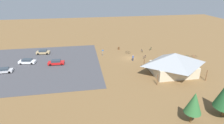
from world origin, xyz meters
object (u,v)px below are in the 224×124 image
object	(u,v)px
bicycle_red_lone_west	(194,56)
car_white_mid_lot	(27,61)
car_tan_aisle_side	(43,52)
visitor_near_lot	(172,56)
bicycle_black_by_bin	(128,52)
bike_pavilion	(174,63)
bicycle_silver_trailside	(187,62)
trash_bin	(119,48)
pine_far_east	(194,103)
car_red_near_entry	(56,62)
car_silver_end_stall	(4,70)
bicycle_teal_edge_north	(187,56)
bicycle_orange_yard_right	(161,59)
bicycle_white_mid_cluster	(189,61)
bicycle_blue_near_porch	(142,51)
bicycle_green_yard_left	(151,49)
bicycle_purple_yard_front	(144,57)
visitor_at_bikes	(133,58)
lot_sign	(103,52)

from	to	relation	value
bicycle_red_lone_west	car_white_mid_lot	world-z (taller)	car_white_mid_lot
car_tan_aisle_side	visitor_near_lot	xyz separation A→B (m)	(-39.93, 11.48, 0.21)
bicycle_black_by_bin	visitor_near_lot	xyz separation A→B (m)	(-12.34, 7.25, 0.55)
bicycle_red_lone_west	visitor_near_lot	bearing A→B (deg)	0.56
bike_pavilion	bicycle_silver_trailside	distance (m)	9.70
trash_bin	car_tan_aisle_side	world-z (taller)	car_tan_aisle_side
pine_far_east	car_red_near_entry	distance (m)	38.06
bicycle_red_lone_west	car_silver_end_stall	size ratio (longest dim) A/B	0.28
bicycle_red_lone_west	bicycle_teal_edge_north	bearing A→B (deg)	-8.03
pine_far_east	car_tan_aisle_side	bearing A→B (deg)	-52.57
pine_far_east	bicycle_black_by_bin	bearing A→B (deg)	-86.49
bicycle_red_lone_west	bicycle_orange_yard_right	xyz separation A→B (m)	(11.23, 0.15, -0.02)
bicycle_orange_yard_right	bicycle_black_by_bin	bearing A→B (deg)	-40.59
bicycle_orange_yard_right	bicycle_teal_edge_north	world-z (taller)	bicycle_teal_edge_north
bike_pavilion	bicycle_orange_yard_right	world-z (taller)	bike_pavilion
bicycle_white_mid_cluster	bicycle_silver_trailside	bearing A→B (deg)	43.37
bicycle_teal_edge_north	bicycle_red_lone_west	bearing A→B (deg)	171.97
pine_far_east	car_red_near_entry	world-z (taller)	pine_far_east
bicycle_blue_near_porch	bicycle_orange_yard_right	bearing A→B (deg)	112.31
bicycle_orange_yard_right	bicycle_teal_edge_north	distance (m)	9.11
car_tan_aisle_side	bicycle_white_mid_cluster	bearing A→B (deg)	161.81
bicycle_green_yard_left	bicycle_blue_near_porch	bearing A→B (deg)	22.97
trash_bin	car_white_mid_lot	bearing A→B (deg)	15.67
bicycle_purple_yard_front	bicycle_blue_near_porch	world-z (taller)	bicycle_blue_near_porch
bicycle_red_lone_west	bicycle_black_by_bin	world-z (taller)	bicycle_black_by_bin
bicycle_red_lone_west	visitor_at_bikes	size ratio (longest dim) A/B	0.69
trash_bin	car_silver_end_stall	bearing A→B (deg)	21.95
bicycle_white_mid_cluster	lot_sign	bearing A→B (deg)	-20.45
bicycle_red_lone_west	car_red_near_entry	distance (m)	42.25
bike_pavilion	bicycle_white_mid_cluster	bearing A→B (deg)	-141.90
bicycle_green_yard_left	visitor_near_lot	distance (m)	10.15
lot_sign	bicycle_orange_yard_right	bearing A→B (deg)	159.49
bicycle_teal_edge_north	car_tan_aisle_side	xyz separation A→B (m)	(45.24, -11.11, 0.34)
car_tan_aisle_side	car_red_near_entry	xyz separation A→B (m)	(-5.14, 9.91, 0.02)
bike_pavilion	bicycle_orange_yard_right	distance (m)	10.15
lot_sign	trash_bin	bearing A→B (deg)	-138.93
bicycle_white_mid_cluster	trash_bin	bearing A→B (deg)	-38.81
car_white_mid_lot	visitor_at_bikes	world-z (taller)	visitor_at_bikes
bicycle_green_yard_left	bicycle_orange_yard_right	xyz separation A→B (m)	(0.37, 9.61, -0.02)
bicycle_green_yard_left	car_silver_end_stall	xyz separation A→B (m)	(44.35, 11.15, 0.32)
car_tan_aisle_side	visitor_near_lot	size ratio (longest dim) A/B	2.44
trash_bin	bicycle_blue_near_porch	distance (m)	8.26
lot_sign	car_silver_end_stall	distance (m)	28.13
bicycle_black_by_bin	bicycle_blue_near_porch	bearing A→B (deg)	-172.10
trash_bin	visitor_at_bikes	bearing A→B (deg)	100.67
lot_sign	bicycle_silver_trailside	bearing A→B (deg)	155.99
bicycle_red_lone_west	bicycle_orange_yard_right	world-z (taller)	bicycle_red_lone_west
bicycle_white_mid_cluster	car_silver_end_stall	distance (m)	51.77
bicycle_orange_yard_right	visitor_near_lot	distance (m)	3.83
pine_far_east	visitor_at_bikes	world-z (taller)	pine_far_east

